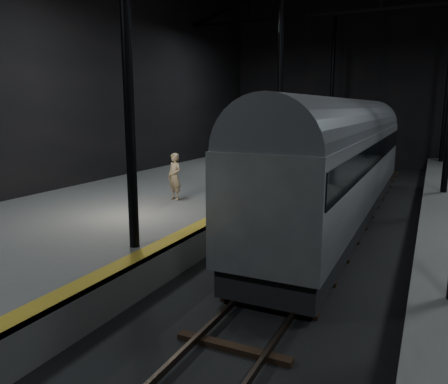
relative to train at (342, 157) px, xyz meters
The scene contains 6 objects.
ground 5.31m from the train, 90.00° to the right, with size 44.00×44.00×0.00m, color black.
platform_left 9.05m from the train, 148.72° to the right, with size 9.00×43.80×1.00m, color #585855.
tactile_strip 5.86m from the train, 125.50° to the right, with size 0.50×43.80×0.01m, color olive.
track 5.28m from the train, 90.00° to the right, with size 2.40×43.00×0.24m.
train is the anchor object (origin of this frame).
woman 6.73m from the train, 153.52° to the right, with size 0.69×0.45×1.88m, color tan.
Camera 1 is at (3.17, -13.08, 4.68)m, focal length 35.00 mm.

